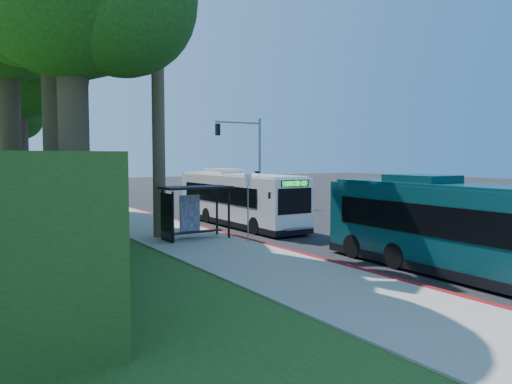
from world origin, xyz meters
TOP-DOWN VIEW (x-y plane):
  - ground at (0.00, 0.00)m, footprint 140.00×140.00m
  - sidewalk at (-7.30, 0.00)m, footprint 4.50×70.00m
  - red_curb at (-5.00, -4.00)m, footprint 0.25×30.00m
  - grass_verge at (-13.00, 5.00)m, footprint 8.00×70.00m
  - bus_shelter at (-7.26, -2.86)m, footprint 3.20×1.51m
  - stop_sign_pole at (-5.40, -5.00)m, footprint 0.35×0.06m
  - traffic_signal_pole at (3.78, 10.00)m, footprint 4.10×0.30m
  - tree_1 at (-13.37, 7.98)m, footprint 10.50×10.00m
  - tree_2 at (-11.89, 15.98)m, footprint 8.82×8.40m
  - tree_4 at (-11.40, 31.98)m, footprint 8.40×8.00m
  - tree_5 at (-10.41, 39.99)m, footprint 7.35×7.00m
  - white_bus at (-2.60, 0.74)m, footprint 2.34×10.77m
  - teal_bus at (-2.60, -13.82)m, footprint 2.76×11.06m
  - pickup at (1.82, 4.15)m, footprint 3.39×5.50m

SIDE VIEW (x-z plane):
  - ground at x=0.00m, z-range 0.00..0.00m
  - grass_verge at x=-13.00m, z-range 0.00..0.06m
  - sidewalk at x=-7.30m, z-range 0.00..0.12m
  - red_curb at x=-5.00m, z-range 0.00..0.13m
  - pickup at x=1.82m, z-range 0.00..1.42m
  - white_bus at x=-2.60m, z-range -0.04..3.17m
  - teal_bus at x=-2.60m, z-range -0.04..3.23m
  - bus_shelter at x=-7.26m, z-range 0.53..3.08m
  - stop_sign_pole at x=-5.40m, z-range 0.50..3.67m
  - traffic_signal_pole at x=3.78m, z-range 0.92..7.92m
  - tree_5 at x=-10.41m, z-range 2.53..15.39m
  - tree_4 at x=-11.40m, z-range 2.66..16.80m
  - tree_2 at x=-11.89m, z-range 2.92..18.04m
  - tree_1 at x=-13.37m, z-range 3.60..21.86m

